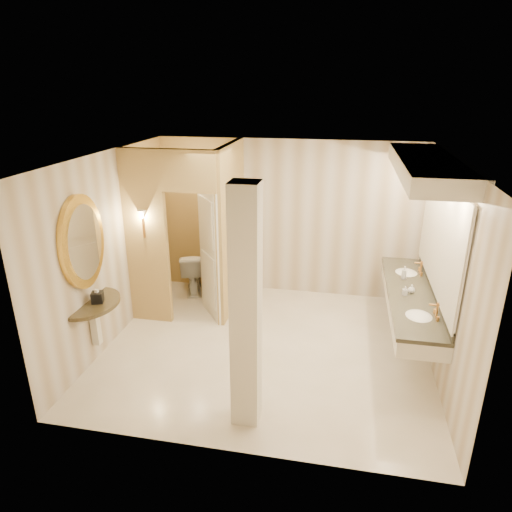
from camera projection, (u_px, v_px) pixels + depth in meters
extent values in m
plane|color=white|center=(266.00, 348.00, 6.53)|extent=(4.50, 4.50, 0.00)
plane|color=silver|center=(268.00, 157.00, 5.57)|extent=(4.50, 4.50, 0.00)
cube|color=beige|center=(287.00, 219.00, 7.88)|extent=(4.50, 0.02, 2.70)
cube|color=beige|center=(230.00, 337.00, 4.21)|extent=(4.50, 0.02, 2.70)
cube|color=beige|center=(110.00, 249.00, 6.45)|extent=(0.02, 4.00, 2.70)
cube|color=beige|center=(446.00, 273.00, 5.64)|extent=(0.02, 4.00, 2.70)
cube|color=tan|center=(231.00, 229.00, 7.34)|extent=(0.10, 1.50, 2.70)
cube|color=tan|center=(147.00, 239.00, 6.85)|extent=(0.65, 0.10, 2.70)
cube|color=tan|center=(189.00, 171.00, 6.35)|extent=(0.80, 0.10, 0.60)
cube|color=silver|center=(210.00, 254.00, 7.09)|extent=(0.52, 0.67, 2.10)
cylinder|color=#BD7F3C|center=(143.00, 228.00, 6.72)|extent=(0.03, 0.03, 0.30)
cone|color=silver|center=(142.00, 215.00, 6.65)|extent=(0.14, 0.14, 0.14)
cube|color=silver|center=(411.00, 301.00, 6.29)|extent=(0.60, 2.57, 0.24)
cube|color=black|center=(412.00, 294.00, 6.24)|extent=(0.64, 2.61, 0.05)
cube|color=black|center=(434.00, 291.00, 6.17)|extent=(0.03, 2.57, 0.10)
ellipsoid|color=white|center=(418.00, 319.00, 5.61)|extent=(0.40, 0.44, 0.15)
cylinder|color=#BD7F3C|center=(437.00, 311.00, 5.53)|extent=(0.03, 0.03, 0.22)
ellipsoid|color=white|center=(406.00, 275.00, 6.89)|extent=(0.40, 0.44, 0.15)
cylinder|color=#BD7F3C|center=(421.00, 268.00, 6.81)|extent=(0.03, 0.03, 0.22)
cube|color=white|center=(442.00, 236.00, 5.89)|extent=(0.03, 2.57, 1.40)
cube|color=silver|center=(429.00, 166.00, 5.62)|extent=(0.75, 2.77, 0.22)
cylinder|color=black|center=(89.00, 303.00, 5.97)|extent=(0.93, 0.93, 0.05)
cube|color=silver|center=(95.00, 324.00, 6.07)|extent=(0.10, 0.10, 0.60)
cylinder|color=gold|center=(82.00, 242.00, 5.66)|extent=(0.07, 0.93, 0.93)
cylinder|color=white|center=(85.00, 242.00, 5.65)|extent=(0.02, 0.74, 0.74)
cube|color=silver|center=(246.00, 311.00, 4.70)|extent=(0.29, 0.29, 2.70)
cube|color=black|center=(97.00, 297.00, 5.92)|extent=(0.18, 0.18, 0.14)
imported|color=white|center=(193.00, 272.00, 8.18)|extent=(0.62, 0.83, 0.76)
imported|color=beige|center=(405.00, 291.00, 6.12)|extent=(0.07, 0.07, 0.13)
imported|color=silver|center=(412.00, 289.00, 6.19)|extent=(0.11, 0.11, 0.12)
imported|color=#C6B28C|center=(404.00, 273.00, 6.60)|extent=(0.09, 0.09, 0.20)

